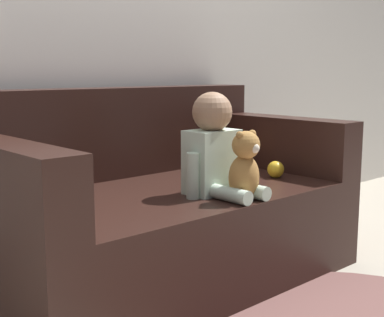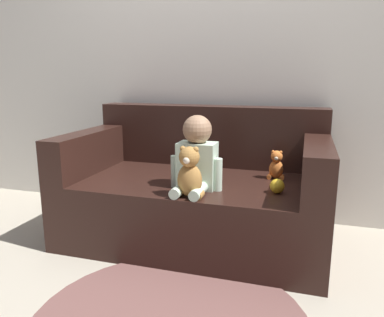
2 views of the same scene
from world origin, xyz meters
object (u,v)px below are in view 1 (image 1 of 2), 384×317
Objects in this scene: plush_toy_side at (226,154)px; toy_ball at (276,169)px; couch at (159,210)px; person_baby at (214,150)px; teddy_bear_brown at (245,168)px.

toy_ball is (0.03, -0.30, -0.05)m from plush_toy_side.
couch is at bearing 155.88° from toy_ball.
person_baby is at bearing -75.11° from couch.
person_baby is at bearing -141.06° from plush_toy_side.
teddy_bear_brown reaches higher than plush_toy_side.
person_baby reaches higher than teddy_bear_brown.
toy_ball is at bearing 24.64° from teddy_bear_brown.
couch reaches higher than plush_toy_side.
teddy_bear_brown is 0.50m from toy_ball.
toy_ball is at bearing 5.31° from person_baby.
couch is at bearing 100.67° from teddy_bear_brown.
plush_toy_side is at bearing 95.96° from toy_ball.
teddy_bear_brown is 0.66m from plush_toy_side.
couch is 5.86× the size of teddy_bear_brown.
person_baby reaches higher than toy_ball.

